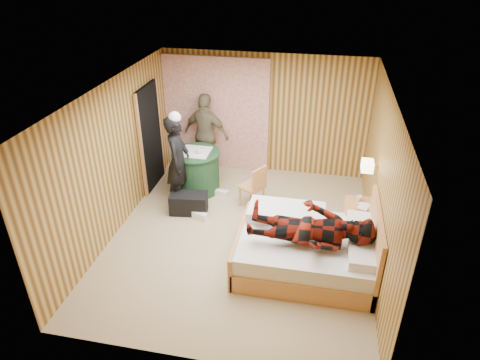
% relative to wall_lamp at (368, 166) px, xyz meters
% --- Properties ---
extents(floor, '(4.20, 5.00, 0.01)m').
position_rel_wall_lamp_xyz_m(floor, '(-1.92, -0.45, -1.30)').
color(floor, tan).
rests_on(floor, ground).
extents(ceiling, '(4.20, 5.00, 0.01)m').
position_rel_wall_lamp_xyz_m(ceiling, '(-1.92, -0.45, 1.20)').
color(ceiling, silver).
rests_on(ceiling, wall_back).
extents(wall_back, '(4.20, 0.02, 2.50)m').
position_rel_wall_lamp_xyz_m(wall_back, '(-1.92, 2.05, -0.05)').
color(wall_back, tan).
rests_on(wall_back, floor).
extents(wall_left, '(0.02, 5.00, 2.50)m').
position_rel_wall_lamp_xyz_m(wall_left, '(-4.02, -0.45, -0.05)').
color(wall_left, tan).
rests_on(wall_left, floor).
extents(wall_right, '(0.02, 5.00, 2.50)m').
position_rel_wall_lamp_xyz_m(wall_right, '(0.18, -0.45, -0.05)').
color(wall_right, tan).
rests_on(wall_right, floor).
extents(curtain, '(2.20, 0.08, 2.40)m').
position_rel_wall_lamp_xyz_m(curtain, '(-2.92, 1.98, -0.10)').
color(curtain, beige).
rests_on(curtain, floor).
extents(doorway, '(0.06, 0.90, 2.05)m').
position_rel_wall_lamp_xyz_m(doorway, '(-3.98, 0.95, -0.28)').
color(doorway, black).
rests_on(doorway, floor).
extents(wall_lamp, '(0.26, 0.24, 0.16)m').
position_rel_wall_lamp_xyz_m(wall_lamp, '(0.00, 0.00, 0.00)').
color(wall_lamp, gold).
rests_on(wall_lamp, wall_right).
extents(bed, '(2.01, 1.58, 1.09)m').
position_rel_wall_lamp_xyz_m(bed, '(-0.80, -0.97, -0.99)').
color(bed, '#E6A55E').
rests_on(bed, floor).
extents(nightstand, '(0.45, 0.61, 0.59)m').
position_rel_wall_lamp_xyz_m(nightstand, '(-0.04, -0.02, -1.00)').
color(nightstand, '#E6A55E').
rests_on(nightstand, floor).
extents(round_table, '(0.95, 0.95, 0.84)m').
position_rel_wall_lamp_xyz_m(round_table, '(-3.07, 0.90, -0.88)').
color(round_table, '#204725').
rests_on(round_table, floor).
extents(chair_far, '(0.46, 0.46, 0.93)m').
position_rel_wall_lamp_xyz_m(chair_far, '(-3.08, 1.64, -0.76)').
color(chair_far, '#E6A55E').
rests_on(chair_far, floor).
extents(chair_near, '(0.53, 0.53, 0.85)m').
position_rel_wall_lamp_xyz_m(chair_near, '(-1.84, 0.49, -0.81)').
color(chair_near, '#E6A55E').
rests_on(chair_near, floor).
extents(duffel_bag, '(0.70, 0.44, 0.38)m').
position_rel_wall_lamp_xyz_m(duffel_bag, '(-2.99, 0.08, -1.11)').
color(duffel_bag, black).
rests_on(duffel_bag, floor).
extents(sneaker_left, '(0.30, 0.20, 0.12)m').
position_rel_wall_lamp_xyz_m(sneaker_left, '(-2.74, -0.08, -1.24)').
color(sneaker_left, white).
rests_on(sneaker_left, floor).
extents(sneaker_right, '(0.28, 0.15, 0.12)m').
position_rel_wall_lamp_xyz_m(sneaker_right, '(-2.54, 0.76, -1.24)').
color(sneaker_right, white).
rests_on(sneaker_right, floor).
extents(woman_standing, '(0.48, 0.67, 1.74)m').
position_rel_wall_lamp_xyz_m(woman_standing, '(-3.24, 0.37, -0.43)').
color(woman_standing, black).
rests_on(woman_standing, floor).
extents(man_at_table, '(1.08, 0.65, 1.72)m').
position_rel_wall_lamp_xyz_m(man_at_table, '(-3.07, 1.69, -0.44)').
color(man_at_table, '#70674A').
rests_on(man_at_table, floor).
extents(man_on_bed, '(0.86, 0.67, 1.77)m').
position_rel_wall_lamp_xyz_m(man_on_bed, '(-0.77, -1.20, -0.33)').
color(man_on_bed, maroon).
rests_on(man_on_bed, bed).
extents(book_lower, '(0.17, 0.23, 0.02)m').
position_rel_wall_lamp_xyz_m(book_lower, '(-0.04, -0.07, -0.70)').
color(book_lower, white).
rests_on(book_lower, nightstand).
extents(book_upper, '(0.24, 0.27, 0.02)m').
position_rel_wall_lamp_xyz_m(book_upper, '(-0.04, -0.07, -0.68)').
color(book_upper, white).
rests_on(book_upper, nightstand).
extents(cup_nightstand, '(0.11, 0.11, 0.09)m').
position_rel_wall_lamp_xyz_m(cup_nightstand, '(-0.04, 0.11, -0.67)').
color(cup_nightstand, white).
rests_on(cup_nightstand, nightstand).
extents(cup_table, '(0.15, 0.15, 0.10)m').
position_rel_wall_lamp_xyz_m(cup_table, '(-2.97, 0.85, -0.41)').
color(cup_table, white).
rests_on(cup_table, round_table).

